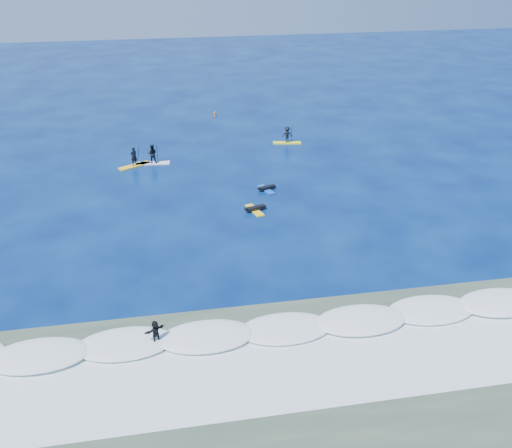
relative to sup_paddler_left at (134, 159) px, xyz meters
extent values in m
plane|color=#031247|center=(6.76, -14.49, -0.62)|extent=(160.00, 160.00, 0.00)
cube|color=#344739|center=(6.76, -28.49, -0.61)|extent=(90.00, 13.00, 0.01)
cube|color=white|center=(6.76, -24.49, -0.62)|extent=(40.00, 6.00, 0.30)
cube|color=silver|center=(6.76, -27.49, -0.62)|extent=(34.00, 5.00, 0.02)
cube|color=yellow|center=(0.00, 0.00, -0.57)|extent=(2.81, 2.01, 0.09)
imported|color=black|center=(0.00, 0.00, 0.29)|extent=(0.71, 0.63, 1.63)
cylinder|color=black|center=(0.37, 0.21, 0.23)|extent=(0.36, 0.59, 1.90)
cube|color=black|center=(0.37, 0.21, -0.67)|extent=(0.11, 0.03, 0.28)
cube|color=white|center=(1.57, 0.32, -0.57)|extent=(2.93, 0.97, 0.10)
imported|color=black|center=(1.57, 0.32, 0.30)|extent=(0.86, 0.70, 1.66)
cylinder|color=black|center=(2.00, 0.28, 0.24)|extent=(0.10, 0.66, 1.93)
cube|color=black|center=(2.00, 0.28, -0.67)|extent=(0.12, 0.03, 0.29)
cube|color=yellow|center=(14.29, 3.49, -0.58)|extent=(2.73, 1.11, 0.09)
imported|color=black|center=(14.29, 3.49, 0.23)|extent=(1.07, 0.73, 1.53)
cylinder|color=black|center=(14.69, 3.43, 0.18)|extent=(0.14, 0.61, 1.78)
cube|color=black|center=(14.69, 3.43, -0.66)|extent=(0.11, 0.03, 0.27)
cube|color=yellow|center=(8.67, -10.51, -0.57)|extent=(1.13, 2.19, 0.10)
cube|color=black|center=(8.77, -10.48, -0.40)|extent=(1.51, 0.78, 0.24)
sphere|color=black|center=(7.97, -10.71, -0.30)|extent=(0.24, 0.24, 0.24)
cube|color=blue|center=(10.20, -7.01, -0.57)|extent=(1.14, 2.02, 0.09)
cube|color=black|center=(10.29, -6.98, -0.42)|extent=(1.39, 0.78, 0.22)
sphere|color=black|center=(9.57, -7.24, -0.32)|extent=(0.22, 0.22, 0.22)
cube|color=white|center=(1.30, -24.45, -0.42)|extent=(1.76, 1.25, 0.09)
imported|color=black|center=(1.30, -24.45, 0.21)|extent=(1.12, 0.82, 1.17)
cylinder|color=#EB5314|center=(8.53, 13.55, -0.41)|extent=(0.26, 0.26, 0.42)
cone|color=#EB5314|center=(8.53, 13.55, -0.10)|extent=(0.19, 0.19, 0.20)
camera|label=1|loc=(2.20, -47.14, 17.55)|focal=40.00mm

